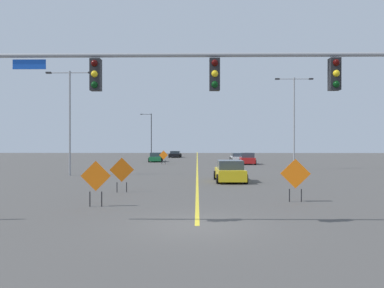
{
  "coord_description": "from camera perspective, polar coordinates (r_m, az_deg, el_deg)",
  "views": [
    {
      "loc": [
        -0.0,
        -12.37,
        2.74
      ],
      "look_at": [
        -0.56,
        27.9,
        2.61
      ],
      "focal_mm": 35.22,
      "sensor_mm": 36.0,
      "label": 1
    }
  ],
  "objects": [
    {
      "name": "ground",
      "position": [
        12.67,
        0.82,
        -12.31
      ],
      "size": [
        178.59,
        178.59,
        0.0
      ],
      "primitive_type": "plane",
      "color": "#4C4947"
    },
    {
      "name": "road_centre_stripe",
      "position": [
        62.04,
        0.8,
        -2.35
      ],
      "size": [
        0.16,
        99.22,
        0.01
      ],
      "color": "yellow",
      "rests_on": "ground"
    },
    {
      "name": "traffic_signal_assembly",
      "position": [
        12.76,
        12.08,
        9.12
      ],
      "size": [
        15.78,
        0.44,
        6.28
      ],
      "color": "gray",
      "rests_on": "ground"
    },
    {
      "name": "street_lamp_far_left",
      "position": [
        78.49,
        -6.3,
        1.74
      ],
      "size": [
        2.36,
        0.24,
        8.81
      ],
      "color": "black",
      "rests_on": "ground"
    },
    {
      "name": "street_lamp_mid_left",
      "position": [
        40.44,
        15.21,
        4.17
      ],
      "size": [
        3.92,
        0.24,
        9.51
      ],
      "color": "gray",
      "rests_on": "ground"
    },
    {
      "name": "street_lamp_near_left",
      "position": [
        33.27,
        -18.01,
        4.39
      ],
      "size": [
        4.01,
        0.24,
        8.78
      ],
      "color": "gray",
      "rests_on": "ground"
    },
    {
      "name": "construction_sign_right_lane",
      "position": [
        48.27,
        -4.33,
        -1.78
      ],
      "size": [
        1.16,
        0.26,
        1.76
      ],
      "color": "orange",
      "rests_on": "ground"
    },
    {
      "name": "construction_sign_median_far",
      "position": [
        16.72,
        -14.35,
        -5.0
      ],
      "size": [
        1.3,
        0.07,
        1.97
      ],
      "color": "orange",
      "rests_on": "ground"
    },
    {
      "name": "construction_sign_left_lane",
      "position": [
        21.21,
        -10.57,
        -4.04
      ],
      "size": [
        1.33,
        0.26,
        1.92
      ],
      "color": "orange",
      "rests_on": "ground"
    },
    {
      "name": "construction_sign_median_near",
      "position": [
        18.15,
        15.4,
        -4.58
      ],
      "size": [
        1.37,
        0.24,
        2.0
      ],
      "color": "orange",
      "rests_on": "ground"
    },
    {
      "name": "car_green_approaching",
      "position": [
        54.69,
        -5.51,
        -2.02
      ],
      "size": [
        2.1,
        3.91,
        1.34
      ],
      "color": "#196B38",
      "rests_on": "ground"
    },
    {
      "name": "car_white_far",
      "position": [
        55.35,
        6.89,
        -2.02
      ],
      "size": [
        2.0,
        4.59,
        1.27
      ],
      "color": "white",
      "rests_on": "ground"
    },
    {
      "name": "car_red_mid",
      "position": [
        48.73,
        8.38,
        -2.22
      ],
      "size": [
        2.17,
        3.97,
        1.48
      ],
      "color": "red",
      "rests_on": "ground"
    },
    {
      "name": "car_black_near",
      "position": [
        70.67,
        -2.56,
        -1.58
      ],
      "size": [
        2.29,
        4.08,
        1.21
      ],
      "color": "black",
      "rests_on": "ground"
    },
    {
      "name": "car_yellow_distant",
      "position": [
        26.81,
        5.76,
        -4.18
      ],
      "size": [
        2.14,
        4.29,
        1.51
      ],
      "color": "gold",
      "rests_on": "ground"
    }
  ]
}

